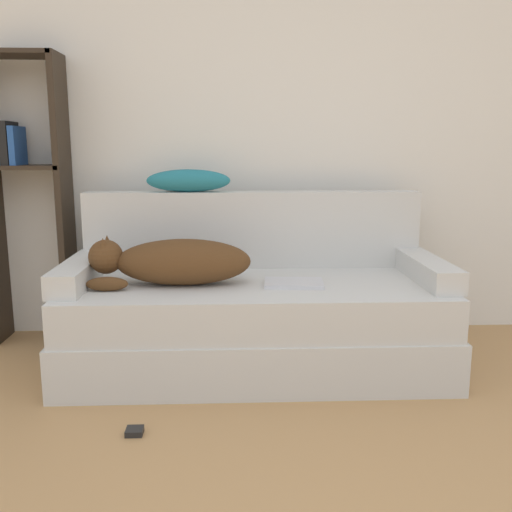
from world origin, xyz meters
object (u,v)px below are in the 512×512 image
at_px(throw_pillow, 188,181).
at_px(laptop, 294,283).
at_px(bookshelf, 24,183).
at_px(power_adapter, 135,431).
at_px(dog, 173,262).
at_px(couch, 255,325).

bearing_deg(throw_pillow, laptop, -39.86).
height_order(throw_pillow, bookshelf, bookshelf).
distance_m(bookshelf, power_adapter, 1.71).
bearing_deg(throw_pillow, dog, -96.96).
relative_size(laptop, bookshelf, 0.18).
height_order(couch, bookshelf, bookshelf).
bearing_deg(couch, laptop, -24.30).
xyz_separation_m(laptop, power_adapter, (-0.71, -0.62, -0.46)).
distance_m(laptop, bookshelf, 1.67).
bearing_deg(dog, laptop, -2.55).
bearing_deg(couch, power_adapter, -126.01).
height_order(bookshelf, power_adapter, bookshelf).
bearing_deg(dog, couch, 8.16).
bearing_deg(power_adapter, throw_pillow, 81.73).
distance_m(couch, power_adapter, 0.90).
distance_m(dog, throw_pillow, 0.57).
xyz_separation_m(dog, power_adapter, (-0.10, -0.65, -0.57)).
bearing_deg(laptop, power_adapter, -134.21).
bearing_deg(laptop, bookshelf, 163.32).
bearing_deg(couch, dog, -171.84).
relative_size(couch, bookshelf, 1.17).
distance_m(couch, bookshelf, 1.56).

